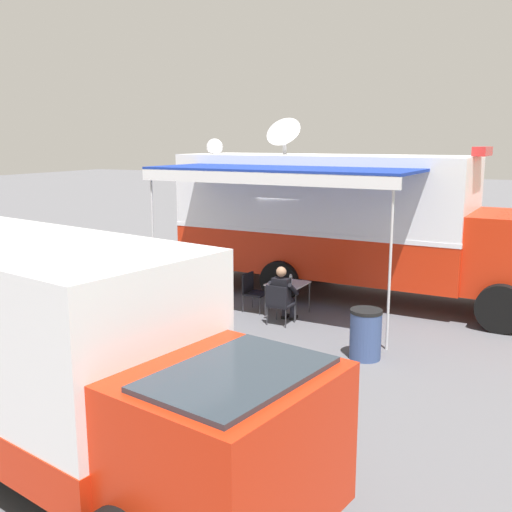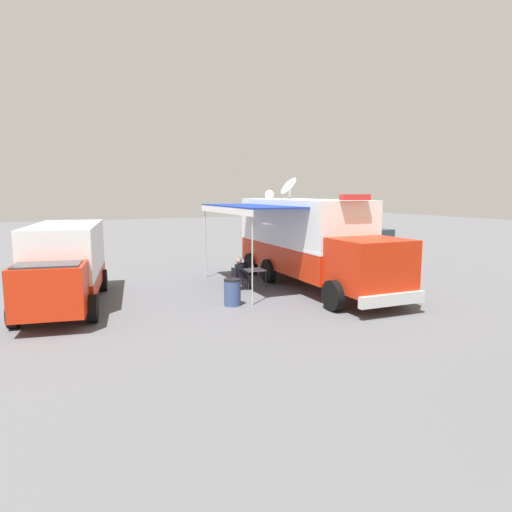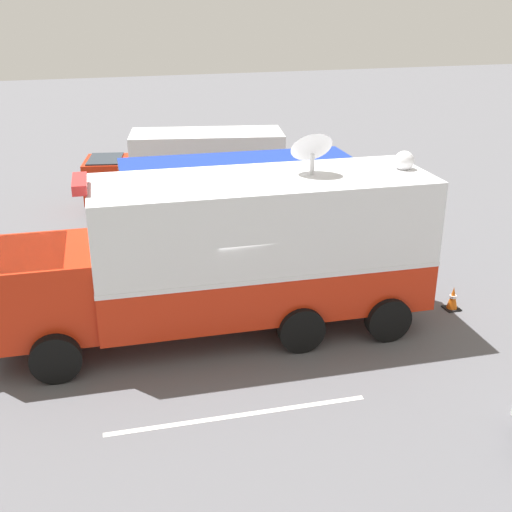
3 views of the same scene
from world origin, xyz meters
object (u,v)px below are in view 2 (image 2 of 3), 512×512
command_truck (310,239)px  seated_responder (241,273)px  traffic_cone (262,260)px  car_behind_truck (372,245)px  folding_table (254,271)px  support_truck (65,264)px  trash_bin (232,292)px  folding_chair_at_table (237,277)px  water_bottle (253,267)px  folding_chair_beside_table (243,272)px

command_truck → seated_responder: bearing=-12.5°
traffic_cone → car_behind_truck: bearing=171.9°
command_truck → folding_table: command_truck is taller
command_truck → folding_table: bearing=-19.5°
car_behind_truck → folding_table: bearing=22.1°
command_truck → support_truck: size_ratio=1.36×
folding_table → trash_bin: (1.92, 2.31, -0.22)m
trash_bin → car_behind_truck: car_behind_truck is taller
seated_responder → folding_chair_at_table: bearing=-3.1°
folding_table → seated_responder: 0.63m
command_truck → water_bottle: 2.57m
water_bottle → traffic_cone: 5.55m
folding_table → support_truck: support_truck is taller
folding_table → folding_chair_at_table: 0.83m
water_bottle → support_truck: bearing=-3.1°
folding_table → traffic_cone: folding_table is taller
folding_table → water_bottle: size_ratio=3.76×
folding_chair_beside_table → support_truck: 6.94m
folding_table → car_behind_truck: bearing=-157.9°
folding_table → traffic_cone: (-2.71, -4.64, -0.39)m
command_truck → water_bottle: (2.22, -0.65, -1.11)m
folding_chair_beside_table → support_truck: bearing=4.9°
support_truck → traffic_cone: bearing=-155.5°
trash_bin → seated_responder: bearing=-121.1°
folding_chair_at_table → folding_chair_beside_table: bearing=-126.6°
trash_bin → traffic_cone: 8.36m
folding_chair_at_table → traffic_cone: bearing=-126.3°
car_behind_truck → command_truck: bearing=32.4°
folding_chair_at_table → car_behind_truck: bearing=-158.8°
trash_bin → folding_chair_beside_table: bearing=-120.4°
command_truck → folding_chair_at_table: 3.32m
folding_table → car_behind_truck: car_behind_truck is taller
seated_responder → traffic_cone: size_ratio=2.16×
traffic_cone → car_behind_truck: 6.56m
trash_bin → traffic_cone: (-4.63, -6.95, -0.18)m
command_truck → folding_chair_beside_table: command_truck is taller
folding_chair_beside_table → car_behind_truck: car_behind_truck is taller
command_truck → folding_chair_beside_table: 3.07m
water_bottle → folding_chair_beside_table: 1.01m
car_behind_truck → seated_responder: bearing=21.6°
folding_table → folding_chair_beside_table: 0.87m
folding_chair_at_table → support_truck: (6.12, -0.39, 0.87)m
folding_chair_beside_table → traffic_cone: size_ratio=1.50×
folding_chair_beside_table → trash_bin: bearing=59.6°
folding_table → support_truck: 6.96m
support_truck → car_behind_truck: 16.48m
seated_responder → support_truck: 6.37m
folding_chair_beside_table → car_behind_truck: size_ratio=0.20×
seated_responder → trash_bin: bearing=58.9°
folding_chair_at_table → car_behind_truck: (-9.98, -3.86, 0.37)m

